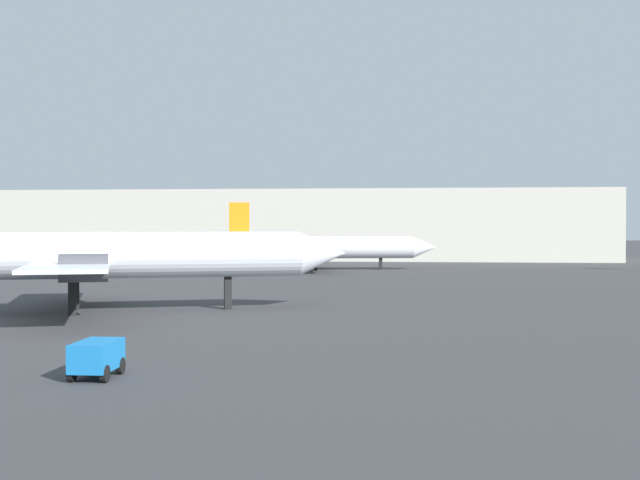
% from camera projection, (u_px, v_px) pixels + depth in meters
% --- Properties ---
extents(airplane_on_taxiway, '(31.21, 22.54, 10.73)m').
position_uv_depth(airplane_on_taxiway, '(89.00, 255.00, 52.27)').
color(airplane_on_taxiway, silver).
rests_on(airplane_on_taxiway, ground_plane).
extents(airplane_far_left, '(27.62, 22.03, 8.14)m').
position_uv_depth(airplane_far_left, '(321.00, 248.00, 102.12)').
color(airplane_far_left, white).
rests_on(airplane_far_left, ground_plane).
extents(baggage_cart, '(1.44, 2.44, 1.30)m').
position_uv_depth(baggage_cart, '(97.00, 356.00, 29.85)').
color(baggage_cart, '#1972BF').
rests_on(baggage_cart, ground_plane).
extents(terminal_building, '(96.19, 22.75, 10.87)m').
position_uv_depth(terminal_building, '(303.00, 225.00, 137.35)').
color(terminal_building, beige).
rests_on(terminal_building, ground_plane).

